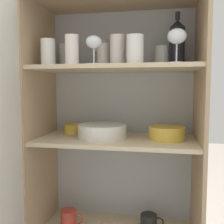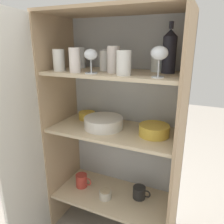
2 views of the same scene
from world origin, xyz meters
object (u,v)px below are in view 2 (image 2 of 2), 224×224
at_px(serving_bowl_small, 87,115).
at_px(coffee_mug_primary, 139,192).
at_px(wine_bottle, 169,51).
at_px(mixing_bowl_large, 154,130).
at_px(storage_jar, 105,194).
at_px(plate_stack_white, 104,123).

height_order(serving_bowl_small, coffee_mug_primary, serving_bowl_small).
bearing_deg(coffee_mug_primary, wine_bottle, 8.72).
xyz_separation_m(mixing_bowl_large, storage_jar, (-0.30, -0.06, -0.52)).
xyz_separation_m(wine_bottle, storage_jar, (-0.35, -0.12, -0.97)).
xyz_separation_m(wine_bottle, serving_bowl_small, (-0.57, 0.03, -0.46)).
bearing_deg(plate_stack_white, storage_jar, -57.78).
height_order(wine_bottle, mixing_bowl_large, wine_bottle).
bearing_deg(mixing_bowl_large, plate_stack_white, -177.47).
bearing_deg(serving_bowl_small, storage_jar, -34.96).
bearing_deg(wine_bottle, plate_stack_white, -168.94).
relative_size(wine_bottle, coffee_mug_primary, 2.17).
bearing_deg(plate_stack_white, serving_bowl_small, 151.01).
distance_m(wine_bottle, mixing_bowl_large, 0.46).
relative_size(wine_bottle, serving_bowl_small, 2.27).
distance_m(wine_bottle, plate_stack_white, 0.60).
xyz_separation_m(mixing_bowl_large, serving_bowl_small, (-0.52, 0.09, -0.01)).
distance_m(plate_stack_white, serving_bowl_small, 0.22).
bearing_deg(wine_bottle, mixing_bowl_large, -126.86).
xyz_separation_m(mixing_bowl_large, coffee_mug_primary, (-0.09, 0.04, -0.51)).
bearing_deg(mixing_bowl_large, serving_bowl_small, 170.24).
relative_size(plate_stack_white, mixing_bowl_large, 1.40).
height_order(mixing_bowl_large, coffee_mug_primary, mixing_bowl_large).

